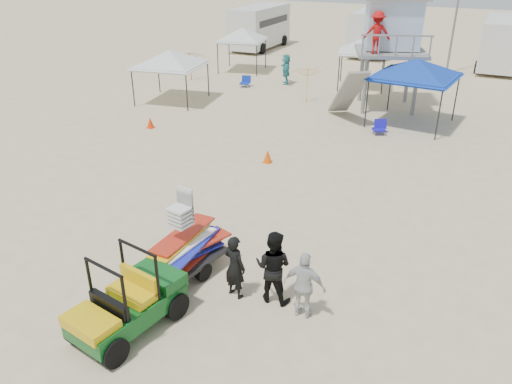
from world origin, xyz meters
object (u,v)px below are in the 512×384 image
at_px(utility_cart, 124,297).
at_px(lifeguard_tower, 392,28).
at_px(surf_trailer, 186,244).
at_px(canopy_blue, 417,62).
at_px(man_left, 235,267).

height_order(utility_cart, lifeguard_tower, lifeguard_tower).
xyz_separation_m(surf_trailer, canopy_blue, (2.91, 14.56, 2.02)).
bearing_deg(man_left, surf_trailer, 3.71).
bearing_deg(surf_trailer, utility_cart, -90.17).
distance_m(surf_trailer, man_left, 1.54).
relative_size(utility_cart, man_left, 1.61).
relative_size(surf_trailer, lifeguard_tower, 0.45).
xyz_separation_m(man_left, canopy_blue, (1.39, 14.86, 2.05)).
xyz_separation_m(surf_trailer, lifeguard_tower, (1.17, 16.90, 3.06)).
height_order(surf_trailer, lifeguard_tower, lifeguard_tower).
bearing_deg(utility_cart, lifeguard_tower, 86.51).
height_order(surf_trailer, canopy_blue, canopy_blue).
distance_m(utility_cart, canopy_blue, 17.26).
bearing_deg(canopy_blue, lifeguard_tower, 126.63).
relative_size(surf_trailer, man_left, 1.46).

